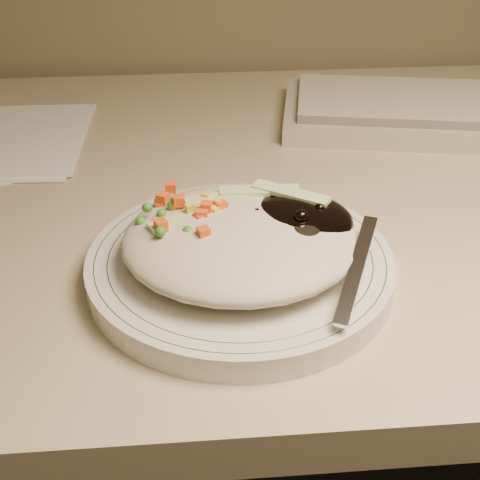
{
  "coord_description": "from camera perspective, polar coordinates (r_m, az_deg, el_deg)",
  "views": [
    {
      "loc": [
        -0.11,
        0.75,
        1.07
      ],
      "look_at": [
        -0.07,
        1.2,
        0.78
      ],
      "focal_mm": 50.0,
      "sensor_mm": 36.0,
      "label": 1
    }
  ],
  "objects": [
    {
      "name": "plate_rim",
      "position": [
        0.55,
        0.0,
        -1.4
      ],
      "size": [
        0.24,
        0.24,
        0.0
      ],
      "color": "#144723",
      "rests_on": "plate"
    },
    {
      "name": "desk",
      "position": [
        0.83,
        3.84,
        -6.92
      ],
      "size": [
        1.4,
        0.7,
        0.74
      ],
      "color": "tan",
      "rests_on": "ground"
    },
    {
      "name": "meal",
      "position": [
        0.54,
        0.46,
        0.48
      ],
      "size": [
        0.21,
        0.19,
        0.05
      ],
      "color": "#BBB398",
      "rests_on": "plate"
    },
    {
      "name": "plate",
      "position": [
        0.56,
        0.0,
        -2.25
      ],
      "size": [
        0.25,
        0.25,
        0.02
      ],
      "primitive_type": "cylinder",
      "color": "silver",
      "rests_on": "desk"
    }
  ]
}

